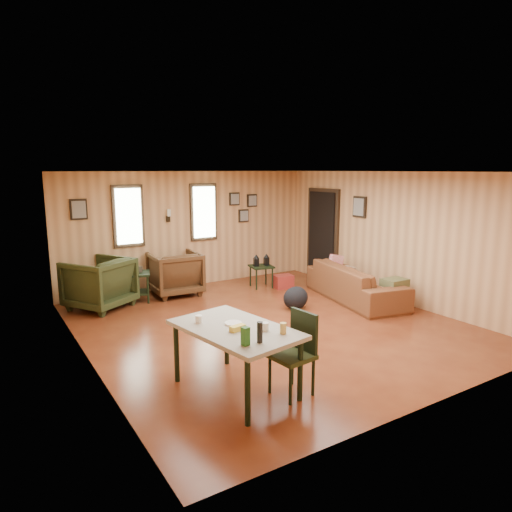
{
  "coord_description": "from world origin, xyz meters",
  "views": [
    {
      "loc": [
        -3.86,
        -5.77,
        2.44
      ],
      "look_at": [
        0.0,
        0.4,
        1.05
      ],
      "focal_mm": 32.0,
      "sensor_mm": 36.0,
      "label": 1
    }
  ],
  "objects_px": {
    "recliner_brown": "(175,271)",
    "recliner_green": "(99,281)",
    "side_table": "(261,265)",
    "end_table": "(135,282)",
    "dining_table": "(236,333)",
    "sofa": "(356,277)"
  },
  "relations": [
    {
      "from": "recliner_green",
      "to": "dining_table",
      "type": "relative_size",
      "value": 0.63
    },
    {
      "from": "side_table",
      "to": "dining_table",
      "type": "distance_m",
      "value": 4.58
    },
    {
      "from": "sofa",
      "to": "recliner_green",
      "type": "height_order",
      "value": "recliner_green"
    },
    {
      "from": "sofa",
      "to": "recliner_green",
      "type": "bearing_deg",
      "value": 76.13
    },
    {
      "from": "recliner_brown",
      "to": "dining_table",
      "type": "distance_m",
      "value": 4.23
    },
    {
      "from": "recliner_green",
      "to": "dining_table",
      "type": "distance_m",
      "value": 4.02
    },
    {
      "from": "recliner_brown",
      "to": "recliner_green",
      "type": "height_order",
      "value": "recliner_green"
    },
    {
      "from": "recliner_brown",
      "to": "end_table",
      "type": "height_order",
      "value": "recliner_brown"
    },
    {
      "from": "sofa",
      "to": "recliner_green",
      "type": "relative_size",
      "value": 2.3
    },
    {
      "from": "recliner_green",
      "to": "recliner_brown",
      "type": "bearing_deg",
      "value": 153.17
    },
    {
      "from": "recliner_green",
      "to": "dining_table",
      "type": "bearing_deg",
      "value": 65.4
    },
    {
      "from": "sofa",
      "to": "side_table",
      "type": "height_order",
      "value": "sofa"
    },
    {
      "from": "sofa",
      "to": "recliner_green",
      "type": "xyz_separation_m",
      "value": [
        -4.22,
        2.03,
        0.05
      ]
    },
    {
      "from": "side_table",
      "to": "dining_table",
      "type": "height_order",
      "value": "dining_table"
    },
    {
      "from": "sofa",
      "to": "end_table",
      "type": "bearing_deg",
      "value": 71.24
    },
    {
      "from": "recliner_brown",
      "to": "end_table",
      "type": "xyz_separation_m",
      "value": [
        -0.82,
        -0.07,
        -0.09
      ]
    },
    {
      "from": "recliner_brown",
      "to": "recliner_green",
      "type": "bearing_deg",
      "value": 8.39
    },
    {
      "from": "sofa",
      "to": "dining_table",
      "type": "distance_m",
      "value": 4.18
    },
    {
      "from": "recliner_brown",
      "to": "side_table",
      "type": "bearing_deg",
      "value": 169.47
    },
    {
      "from": "side_table",
      "to": "sofa",
      "type": "bearing_deg",
      "value": -60.41
    },
    {
      "from": "dining_table",
      "to": "side_table",
      "type": "bearing_deg",
      "value": 44.05
    },
    {
      "from": "recliner_brown",
      "to": "recliner_green",
      "type": "xyz_separation_m",
      "value": [
        -1.49,
        -0.14,
        0.03
      ]
    }
  ]
}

